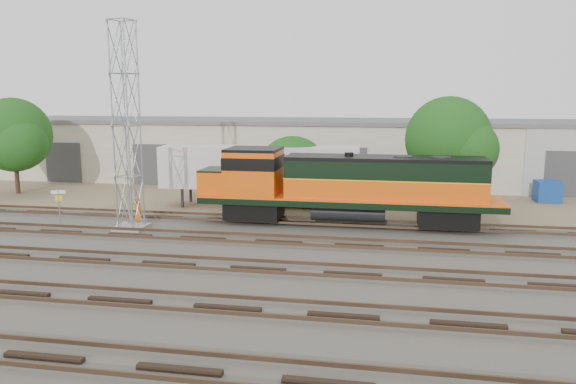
% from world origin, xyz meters
% --- Properties ---
extents(ground, '(140.00, 140.00, 0.00)m').
position_xyz_m(ground, '(0.00, 0.00, 0.00)').
color(ground, '#47423A').
rests_on(ground, ground).
extents(dirt_strip, '(80.00, 16.00, 0.02)m').
position_xyz_m(dirt_strip, '(0.00, 15.00, 0.01)').
color(dirt_strip, '#726047').
rests_on(dirt_strip, ground).
extents(tracks, '(80.00, 20.40, 0.28)m').
position_xyz_m(tracks, '(0.00, -3.00, 0.08)').
color(tracks, black).
rests_on(tracks, ground).
extents(warehouse, '(58.40, 10.40, 5.30)m').
position_xyz_m(warehouse, '(0.04, 22.98, 2.65)').
color(warehouse, beige).
rests_on(warehouse, ground).
extents(locomotive, '(16.96, 2.98, 4.08)m').
position_xyz_m(locomotive, '(2.80, 6.00, 2.34)').
color(locomotive, black).
rests_on(locomotive, tracks).
extents(signal_tower, '(1.66, 1.66, 11.24)m').
position_xyz_m(signal_tower, '(-8.69, 3.10, 5.46)').
color(signal_tower, gray).
rests_on(signal_tower, ground).
extents(sign_post, '(0.78, 0.29, 1.98)m').
position_xyz_m(sign_post, '(-13.38, 3.64, 1.38)').
color(sign_post, gray).
rests_on(sign_post, ground).
extents(worker, '(0.69, 0.64, 1.59)m').
position_xyz_m(worker, '(-8.66, 3.93, 0.79)').
color(worker, orange).
rests_on(worker, ground).
extents(semi_trailer, '(13.22, 3.60, 4.02)m').
position_xyz_m(semi_trailer, '(-2.83, 10.71, 2.53)').
color(semi_trailer, silver).
rests_on(semi_trailer, ground).
extents(dumpster_blue, '(1.69, 1.60, 1.50)m').
position_xyz_m(dumpster_blue, '(16.17, 15.78, 0.75)').
color(dumpster_blue, navy).
rests_on(dumpster_blue, ground).
extents(tree_west, '(5.78, 5.50, 7.20)m').
position_xyz_m(tree_west, '(-22.01, 11.99, 4.30)').
color(tree_west, '#382619').
rests_on(tree_west, ground).
extents(tree_mid, '(5.20, 4.95, 4.95)m').
position_xyz_m(tree_mid, '(-0.88, 11.72, 2.06)').
color(tree_mid, '#382619').
rests_on(tree_mid, ground).
extents(tree_east, '(5.68, 5.41, 7.30)m').
position_xyz_m(tree_east, '(9.22, 11.35, 4.46)').
color(tree_east, '#382619').
rests_on(tree_east, ground).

